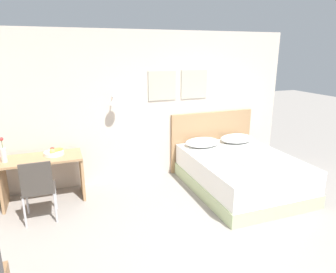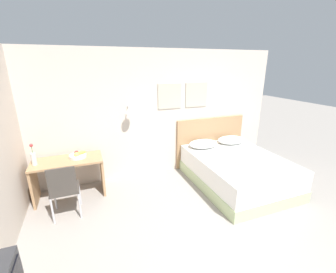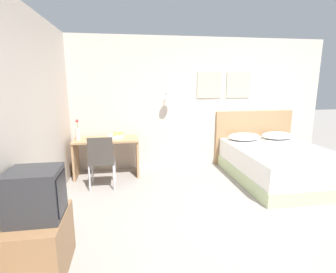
% 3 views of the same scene
% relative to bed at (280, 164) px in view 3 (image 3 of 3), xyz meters
% --- Properties ---
extents(ground_plane, '(24.00, 24.00, 0.00)m').
position_rel_bed_xyz_m(ground_plane, '(-1.39, -1.64, -0.29)').
color(ground_plane, gray).
extents(wall_back, '(5.70, 0.31, 2.65)m').
position_rel_bed_xyz_m(wall_back, '(-1.38, 1.12, 1.04)').
color(wall_back, beige).
rests_on(wall_back, ground_plane).
extents(bed, '(1.61, 2.07, 0.59)m').
position_rel_bed_xyz_m(bed, '(0.00, 0.00, 0.00)').
color(bed, '#B2C693').
rests_on(bed, ground_plane).
extents(headboard, '(1.73, 0.06, 1.15)m').
position_rel_bed_xyz_m(headboard, '(0.00, 1.07, 0.28)').
color(headboard, '#A87F56').
rests_on(headboard, ground_plane).
extents(pillow_left, '(0.66, 0.48, 0.15)m').
position_rel_bed_xyz_m(pillow_left, '(-0.37, 0.75, 0.37)').
color(pillow_left, white).
rests_on(pillow_left, bed).
extents(pillow_right, '(0.66, 0.48, 0.15)m').
position_rel_bed_xyz_m(pillow_right, '(0.37, 0.75, 0.37)').
color(pillow_right, white).
rests_on(pillow_right, bed).
extents(folded_towel_near_foot, '(0.31, 0.31, 0.06)m').
position_rel_bed_xyz_m(folded_towel_near_foot, '(-0.08, -0.31, 0.33)').
color(folded_towel_near_foot, white).
rests_on(folded_towel_near_foot, bed).
extents(desk, '(1.19, 0.57, 0.73)m').
position_rel_bed_xyz_m(desk, '(-3.14, 0.73, 0.22)').
color(desk, '#A87F56').
rests_on(desk, ground_plane).
extents(desk_chair, '(0.43, 0.43, 0.91)m').
position_rel_bed_xyz_m(desk_chair, '(-3.18, 0.08, 0.24)').
color(desk_chair, '#3D3833').
rests_on(desk_chair, ground_plane).
extents(fruit_bowl, '(0.30, 0.30, 0.12)m').
position_rel_bed_xyz_m(fruit_bowl, '(-2.95, 0.78, 0.47)').
color(fruit_bowl, silver).
rests_on(fruit_bowl, desk).
extents(flower_vase, '(0.08, 0.08, 0.38)m').
position_rel_bed_xyz_m(flower_vase, '(-3.63, 0.69, 0.57)').
color(flower_vase, silver).
rests_on(flower_vase, desk).
extents(tv_stand, '(0.47, 0.70, 0.56)m').
position_rel_bed_xyz_m(tv_stand, '(-3.58, -1.83, -0.01)').
color(tv_stand, '#8E6642').
rests_on(tv_stand, ground_plane).
extents(television, '(0.46, 0.41, 0.46)m').
position_rel_bed_xyz_m(television, '(-3.58, -1.83, 0.50)').
color(television, '#2D2D30').
rests_on(television, tv_stand).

